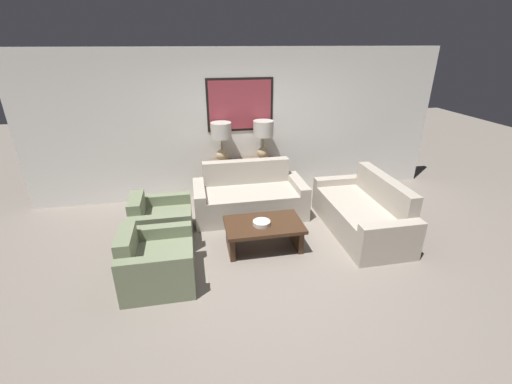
{
  "coord_description": "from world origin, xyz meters",
  "views": [
    {
      "loc": [
        -0.89,
        -3.63,
        2.74
      ],
      "look_at": [
        0.0,
        0.99,
        0.65
      ],
      "focal_mm": 24.0,
      "sensor_mm": 36.0,
      "label": 1
    }
  ],
  "objects_px": {
    "console_table": "(243,180)",
    "armchair_near_back_wall": "(161,224)",
    "table_lamp_right": "(263,134)",
    "couch_by_side": "(363,213)",
    "armchair_near_camera": "(156,263)",
    "couch_by_back_wall": "(249,198)",
    "decorative_bowl": "(262,223)",
    "table_lamp_left": "(221,137)",
    "coffee_table": "(264,230)"
  },
  "relations": [
    {
      "from": "coffee_table",
      "to": "table_lamp_right",
      "type": "bearing_deg",
      "value": 78.34
    },
    {
      "from": "decorative_bowl",
      "to": "armchair_near_camera",
      "type": "bearing_deg",
      "value": -162.06
    },
    {
      "from": "console_table",
      "to": "couch_by_side",
      "type": "bearing_deg",
      "value": -43.68
    },
    {
      "from": "table_lamp_right",
      "to": "armchair_near_back_wall",
      "type": "height_order",
      "value": "table_lamp_right"
    },
    {
      "from": "table_lamp_left",
      "to": "console_table",
      "type": "bearing_deg",
      "value": 0.0
    },
    {
      "from": "table_lamp_left",
      "to": "decorative_bowl",
      "type": "relative_size",
      "value": 2.94
    },
    {
      "from": "armchair_near_back_wall",
      "to": "table_lamp_right",
      "type": "bearing_deg",
      "value": 34.93
    },
    {
      "from": "armchair_near_camera",
      "to": "decorative_bowl",
      "type": "bearing_deg",
      "value": 17.94
    },
    {
      "from": "table_lamp_left",
      "to": "couch_by_side",
      "type": "height_order",
      "value": "table_lamp_left"
    },
    {
      "from": "console_table",
      "to": "armchair_near_back_wall",
      "type": "height_order",
      "value": "console_table"
    },
    {
      "from": "table_lamp_right",
      "to": "couch_by_side",
      "type": "relative_size",
      "value": 0.39
    },
    {
      "from": "couch_by_back_wall",
      "to": "table_lamp_right",
      "type": "bearing_deg",
      "value": 60.35
    },
    {
      "from": "table_lamp_right",
      "to": "couch_by_back_wall",
      "type": "bearing_deg",
      "value": -119.65
    },
    {
      "from": "couch_by_back_wall",
      "to": "coffee_table",
      "type": "height_order",
      "value": "couch_by_back_wall"
    },
    {
      "from": "couch_by_side",
      "to": "armchair_near_back_wall",
      "type": "distance_m",
      "value": 3.07
    },
    {
      "from": "console_table",
      "to": "decorative_bowl",
      "type": "distance_m",
      "value": 1.79
    },
    {
      "from": "table_lamp_left",
      "to": "armchair_near_camera",
      "type": "distance_m",
      "value": 2.65
    },
    {
      "from": "table_lamp_right",
      "to": "table_lamp_left",
      "type": "bearing_deg",
      "value": 180.0
    },
    {
      "from": "couch_by_side",
      "to": "armchair_near_camera",
      "type": "bearing_deg",
      "value": -167.2
    },
    {
      "from": "table_lamp_right",
      "to": "couch_by_back_wall",
      "type": "distance_m",
      "value": 1.19
    },
    {
      "from": "table_lamp_left",
      "to": "couch_by_back_wall",
      "type": "xyz_separation_m",
      "value": [
        0.37,
        -0.66,
        -0.91
      ]
    },
    {
      "from": "couch_by_back_wall",
      "to": "console_table",
      "type": "bearing_deg",
      "value": 90.0
    },
    {
      "from": "console_table",
      "to": "table_lamp_left",
      "type": "height_order",
      "value": "table_lamp_left"
    },
    {
      "from": "couch_by_back_wall",
      "to": "couch_by_side",
      "type": "bearing_deg",
      "value": -28.88
    },
    {
      "from": "table_lamp_left",
      "to": "coffee_table",
      "type": "bearing_deg",
      "value": -77.6
    },
    {
      "from": "couch_by_side",
      "to": "armchair_near_camera",
      "type": "distance_m",
      "value": 3.13
    },
    {
      "from": "couch_by_back_wall",
      "to": "armchair_near_back_wall",
      "type": "height_order",
      "value": "couch_by_back_wall"
    },
    {
      "from": "couch_by_back_wall",
      "to": "armchair_near_camera",
      "type": "distance_m",
      "value": 2.14
    },
    {
      "from": "coffee_table",
      "to": "armchair_near_camera",
      "type": "relative_size",
      "value": 1.26
    },
    {
      "from": "armchair_near_camera",
      "to": "couch_by_back_wall",
      "type": "bearing_deg",
      "value": 48.09
    },
    {
      "from": "coffee_table",
      "to": "decorative_bowl",
      "type": "distance_m",
      "value": 0.15
    },
    {
      "from": "table_lamp_left",
      "to": "armchair_near_back_wall",
      "type": "relative_size",
      "value": 0.84
    },
    {
      "from": "coffee_table",
      "to": "table_lamp_left",
      "type": "bearing_deg",
      "value": 102.4
    },
    {
      "from": "console_table",
      "to": "coffee_table",
      "type": "distance_m",
      "value": 1.75
    },
    {
      "from": "console_table",
      "to": "table_lamp_right",
      "type": "distance_m",
      "value": 0.92
    },
    {
      "from": "console_table",
      "to": "armchair_near_camera",
      "type": "xyz_separation_m",
      "value": [
        -1.43,
        -2.24,
        -0.1
      ]
    },
    {
      "from": "console_table",
      "to": "couch_by_back_wall",
      "type": "relative_size",
      "value": 0.65
    },
    {
      "from": "armchair_near_camera",
      "to": "couch_by_side",
      "type": "bearing_deg",
      "value": 12.8
    },
    {
      "from": "decorative_bowl",
      "to": "armchair_near_camera",
      "type": "relative_size",
      "value": 0.28
    },
    {
      "from": "coffee_table",
      "to": "armchair_near_camera",
      "type": "height_order",
      "value": "armchair_near_camera"
    },
    {
      "from": "table_lamp_left",
      "to": "decorative_bowl",
      "type": "height_order",
      "value": "table_lamp_left"
    },
    {
      "from": "armchair_near_back_wall",
      "to": "table_lamp_left",
      "type": "bearing_deg",
      "value": 50.04
    },
    {
      "from": "table_lamp_right",
      "to": "coffee_table",
      "type": "height_order",
      "value": "table_lamp_right"
    },
    {
      "from": "couch_by_back_wall",
      "to": "armchair_near_camera",
      "type": "bearing_deg",
      "value": -131.91
    },
    {
      "from": "coffee_table",
      "to": "decorative_bowl",
      "type": "height_order",
      "value": "decorative_bowl"
    },
    {
      "from": "couch_by_back_wall",
      "to": "decorative_bowl",
      "type": "xyz_separation_m",
      "value": [
        -0.03,
        -1.14,
        0.14
      ]
    },
    {
      "from": "table_lamp_left",
      "to": "couch_by_back_wall",
      "type": "bearing_deg",
      "value": -60.35
    },
    {
      "from": "armchair_near_camera",
      "to": "console_table",
      "type": "bearing_deg",
      "value": 57.57
    },
    {
      "from": "table_lamp_left",
      "to": "armchair_near_camera",
      "type": "bearing_deg",
      "value": -115.14
    },
    {
      "from": "table_lamp_left",
      "to": "coffee_table",
      "type": "distance_m",
      "value": 2.01
    }
  ]
}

